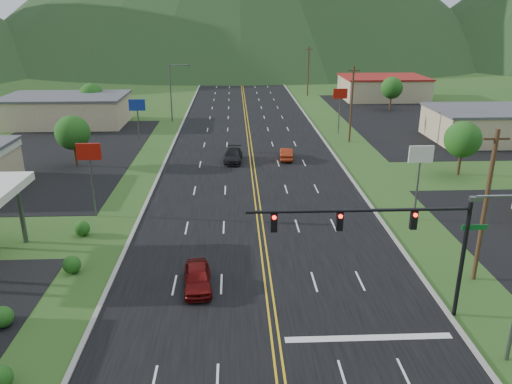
{
  "coord_description": "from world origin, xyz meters",
  "views": [
    {
      "loc": [
        -2.03,
        -10.17,
        16.44
      ],
      "look_at": [
        -0.55,
        22.94,
        4.5
      ],
      "focal_mm": 35.0,
      "sensor_mm": 36.0,
      "label": 1
    }
  ],
  "objects_px": {
    "car_red_near": "(197,278)",
    "car_dark_mid": "(233,156)",
    "streetlight_west": "(173,88)",
    "traffic_signal": "(394,232)",
    "car_red_far": "(286,154)"
  },
  "relations": [
    {
      "from": "car_red_near",
      "to": "car_dark_mid",
      "type": "distance_m",
      "value": 28.41
    },
    {
      "from": "car_red_near",
      "to": "streetlight_west",
      "type": "bearing_deg",
      "value": 92.73
    },
    {
      "from": "traffic_signal",
      "to": "streetlight_west",
      "type": "distance_m",
      "value": 58.88
    },
    {
      "from": "car_dark_mid",
      "to": "traffic_signal",
      "type": "bearing_deg",
      "value": -71.07
    },
    {
      "from": "traffic_signal",
      "to": "car_dark_mid",
      "type": "xyz_separation_m",
      "value": [
        -8.68,
        31.93,
        -4.61
      ]
    },
    {
      "from": "car_dark_mid",
      "to": "car_red_far",
      "type": "distance_m",
      "value": 6.32
    },
    {
      "from": "car_red_far",
      "to": "traffic_signal",
      "type": "bearing_deg",
      "value": 98.57
    },
    {
      "from": "car_red_near",
      "to": "car_red_far",
      "type": "relative_size",
      "value": 1.02
    },
    {
      "from": "car_red_near",
      "to": "car_red_far",
      "type": "bearing_deg",
      "value": 68.48
    },
    {
      "from": "streetlight_west",
      "to": "car_red_near",
      "type": "bearing_deg",
      "value": -82.17
    },
    {
      "from": "car_red_near",
      "to": "car_dark_mid",
      "type": "relative_size",
      "value": 0.86
    },
    {
      "from": "car_red_near",
      "to": "car_dark_mid",
      "type": "bearing_deg",
      "value": 80.29
    },
    {
      "from": "car_red_near",
      "to": "car_red_far",
      "type": "xyz_separation_m",
      "value": [
        8.56,
        29.06,
        -0.04
      ]
    },
    {
      "from": "car_red_near",
      "to": "car_dark_mid",
      "type": "height_order",
      "value": "car_red_near"
    },
    {
      "from": "streetlight_west",
      "to": "car_red_far",
      "type": "height_order",
      "value": "streetlight_west"
    }
  ]
}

